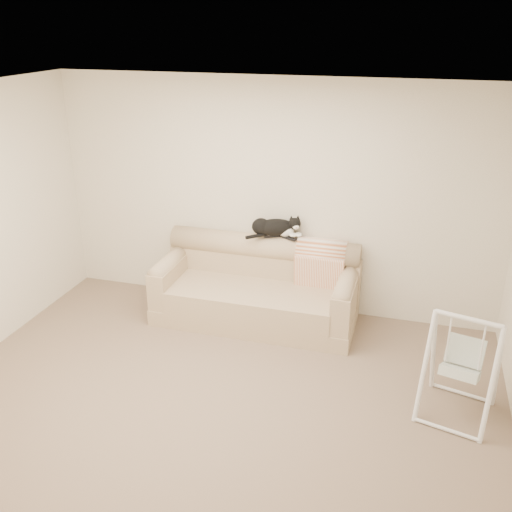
{
  "coord_description": "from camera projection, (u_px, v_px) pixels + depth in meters",
  "views": [
    {
      "loc": [
        1.51,
        -3.86,
        3.15
      ],
      "look_at": [
        0.01,
        1.27,
        0.9
      ],
      "focal_mm": 40.0,
      "sensor_mm": 36.0,
      "label": 1
    }
  ],
  "objects": [
    {
      "name": "sofa",
      "position": [
        257.0,
        289.0,
        6.34
      ],
      "size": [
        2.2,
        0.93,
        0.9
      ],
      "color": "tan",
      "rests_on": "ground"
    },
    {
      "name": "tuxedo_cat",
      "position": [
        275.0,
        227.0,
        6.25
      ],
      "size": [
        0.59,
        0.41,
        0.25
      ],
      "color": "black",
      "rests_on": "sofa"
    },
    {
      "name": "room_shell",
      "position": [
        209.0,
        242.0,
        4.43
      ],
      "size": [
        5.04,
        4.04,
        2.6
      ],
      "color": "beige",
      "rests_on": "ground"
    },
    {
      "name": "throw_blanket",
      "position": [
        322.0,
        257.0,
        6.22
      ],
      "size": [
        0.54,
        0.38,
        0.58
      ],
      "color": "#C56937",
      "rests_on": "sofa"
    },
    {
      "name": "remote_b",
      "position": [
        290.0,
        238.0,
        6.23
      ],
      "size": [
        0.17,
        0.11,
        0.02
      ],
      "color": "black",
      "rests_on": "sofa"
    },
    {
      "name": "remote_a",
      "position": [
        272.0,
        236.0,
        6.3
      ],
      "size": [
        0.18,
        0.13,
        0.03
      ],
      "color": "black",
      "rests_on": "sofa"
    },
    {
      "name": "baby_swing",
      "position": [
        461.0,
        366.0,
        4.73
      ],
      "size": [
        0.7,
        0.73,
        0.94
      ],
      "color": "white",
      "rests_on": "ground"
    },
    {
      "name": "ground_plane",
      "position": [
        214.0,
        403.0,
        5.02
      ],
      "size": [
        5.0,
        5.0,
        0.0
      ],
      "primitive_type": "plane",
      "color": "#74604F",
      "rests_on": "ground"
    }
  ]
}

